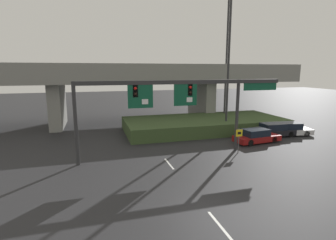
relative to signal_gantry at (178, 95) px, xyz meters
name	(u,v)px	position (x,y,z in m)	size (l,w,h in m)	color
ground_plane	(212,216)	(-1.26, -9.34, -5.13)	(160.00, 160.00, 0.00)	#262628
lane_markings	(156,148)	(-1.26, 2.53, -5.13)	(0.14, 27.71, 0.01)	silver
signal_gantry	(178,95)	(0.00, 0.00, 0.00)	(17.43, 0.44, 6.30)	#2D2D30
speed_limit_sign	(239,137)	(5.29, -0.73, -3.74)	(0.60, 0.11, 2.12)	#4C4C4C
highway_light_pole_near	(227,53)	(10.14, 11.08, 4.07)	(0.70, 0.36, 17.63)	#2D2D30
highway_light_pole_far	(229,59)	(7.68, 6.02, 3.17)	(0.70, 0.36, 15.84)	#2D2D30
overpass_bridge	(134,80)	(-1.26, 15.11, 0.60)	(45.82, 8.78, 7.86)	gray
grass_embankment	(204,124)	(6.04, 8.27, -4.42)	(18.81, 8.10, 1.42)	#384C28
parked_sedan_near_right	(256,136)	(8.76, 1.73, -4.49)	(4.83, 2.29, 1.37)	maroon
parked_sedan_mid_right	(274,130)	(12.04, 3.36, -4.46)	(4.68, 1.90, 1.46)	black
parked_sedan_far_right	(290,129)	(14.19, 3.38, -4.47)	(4.62, 2.75, 1.41)	silver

